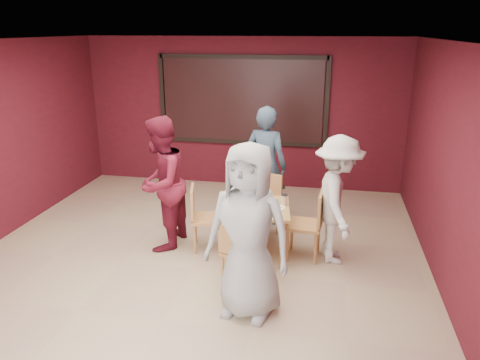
% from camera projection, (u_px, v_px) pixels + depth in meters
% --- Properties ---
extents(floor, '(7.00, 7.00, 0.00)m').
position_uv_depth(floor, '(192.00, 269.00, 5.99)').
color(floor, tan).
rests_on(floor, ground).
extents(window_blinds, '(3.00, 0.02, 1.50)m').
position_uv_depth(window_blinds, '(242.00, 101.00, 8.70)').
color(window_blinds, black).
extents(dining_table, '(1.00, 1.00, 0.86)m').
position_uv_depth(dining_table, '(255.00, 212.00, 6.17)').
color(dining_table, tan).
rests_on(dining_table, floor).
extents(chair_front, '(0.48, 0.48, 0.78)m').
position_uv_depth(chair_front, '(237.00, 250.00, 5.54)').
color(chair_front, '#B68347').
rests_on(chair_front, floor).
extents(chair_back, '(0.57, 0.57, 0.92)m').
position_uv_depth(chair_back, '(264.00, 201.00, 6.84)').
color(chair_back, '#B68347').
rests_on(chair_back, floor).
extents(chair_left, '(0.53, 0.53, 0.90)m').
position_uv_depth(chair_left, '(202.00, 214.00, 6.40)').
color(chair_left, '#B68347').
rests_on(chair_left, floor).
extents(chair_right, '(0.48, 0.48, 0.94)m').
position_uv_depth(chair_right, '(310.00, 221.00, 6.14)').
color(chair_right, '#B68347').
rests_on(chair_right, floor).
extents(diner_front, '(1.03, 0.77, 1.89)m').
position_uv_depth(diner_front, '(249.00, 232.00, 4.81)').
color(diner_front, '#999999').
rests_on(diner_front, floor).
extents(diner_back, '(0.77, 0.62, 1.84)m').
position_uv_depth(diner_back, '(266.00, 165.00, 7.22)').
color(diner_back, '#324559').
rests_on(diner_back, floor).
extents(diner_left, '(0.76, 0.94, 1.84)m').
position_uv_depth(diner_left, '(161.00, 184.00, 6.36)').
color(diner_left, maroon).
rests_on(diner_left, floor).
extents(diner_right, '(0.77, 1.16, 1.68)m').
position_uv_depth(diner_right, '(338.00, 200.00, 5.99)').
color(diner_right, silver).
rests_on(diner_right, floor).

